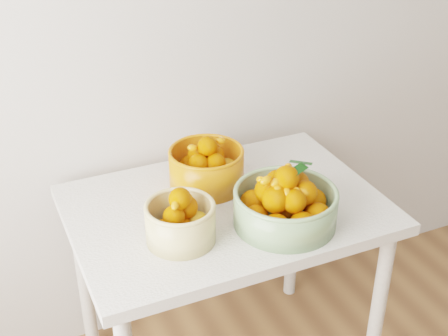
{
  "coord_description": "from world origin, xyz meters",
  "views": [
    {
      "loc": [
        -1.08,
        0.06,
        1.85
      ],
      "look_at": [
        -0.41,
        1.55,
        0.92
      ],
      "focal_mm": 50.0,
      "sensor_mm": 36.0,
      "label": 1
    }
  ],
  "objects_px": {
    "bowl_green": "(285,204)",
    "bowl_orange": "(206,167)",
    "table": "(226,228)",
    "bowl_cream": "(180,221)"
  },
  "relations": [
    {
      "from": "table",
      "to": "bowl_cream",
      "type": "distance_m",
      "value": 0.29
    },
    {
      "from": "bowl_cream",
      "to": "bowl_orange",
      "type": "height_order",
      "value": "bowl_orange"
    },
    {
      "from": "table",
      "to": "bowl_green",
      "type": "distance_m",
      "value": 0.27
    },
    {
      "from": "table",
      "to": "bowl_cream",
      "type": "bearing_deg",
      "value": -148.79
    },
    {
      "from": "bowl_cream",
      "to": "bowl_orange",
      "type": "distance_m",
      "value": 0.32
    },
    {
      "from": "bowl_green",
      "to": "bowl_orange",
      "type": "height_order",
      "value": "bowl_green"
    },
    {
      "from": "table",
      "to": "bowl_green",
      "type": "relative_size",
      "value": 2.59
    },
    {
      "from": "table",
      "to": "bowl_orange",
      "type": "bearing_deg",
      "value": 95.09
    },
    {
      "from": "table",
      "to": "bowl_cream",
      "type": "height_order",
      "value": "bowl_cream"
    },
    {
      "from": "bowl_cream",
      "to": "bowl_green",
      "type": "bearing_deg",
      "value": -8.97
    }
  ]
}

